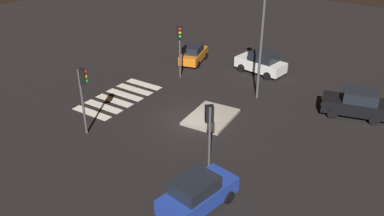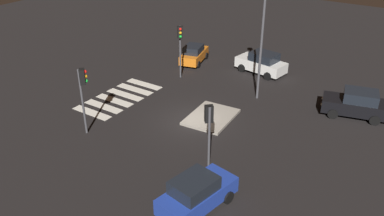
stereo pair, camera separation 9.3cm
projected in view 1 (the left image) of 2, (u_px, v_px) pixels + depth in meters
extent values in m
plane|color=black|center=(192.00, 121.00, 27.23)|extent=(80.00, 80.00, 0.00)
cube|color=gray|center=(211.00, 117.00, 27.56)|extent=(3.90, 3.05, 0.18)
cube|color=silver|center=(260.00, 65.00, 34.34)|extent=(2.45, 4.44, 0.86)
cube|color=black|center=(264.00, 57.00, 33.82)|extent=(1.96, 2.39, 0.70)
cylinder|color=black|center=(242.00, 68.00, 34.72)|extent=(0.35, 0.71, 0.68)
cylinder|color=black|center=(253.00, 62.00, 35.87)|extent=(0.35, 0.71, 0.68)
cylinder|color=black|center=(267.00, 76.00, 33.16)|extent=(0.35, 0.71, 0.68)
cylinder|color=black|center=(279.00, 70.00, 34.32)|extent=(0.35, 0.71, 0.68)
sphere|color=#F2EABF|center=(237.00, 60.00, 35.24)|extent=(0.23, 0.23, 0.23)
sphere|color=#F2EABF|center=(244.00, 57.00, 35.89)|extent=(0.23, 0.23, 0.23)
cube|color=#1E389E|center=(198.00, 195.00, 19.42)|extent=(4.35, 2.49, 0.84)
cube|color=black|center=(195.00, 185.00, 18.90)|extent=(2.36, 1.96, 0.68)
cylinder|color=black|center=(203.00, 182.00, 20.93)|extent=(0.69, 0.36, 0.66)
cylinder|color=black|center=(229.00, 197.00, 19.87)|extent=(0.69, 0.36, 0.66)
cylinder|color=black|center=(167.00, 206.00, 19.31)|extent=(0.69, 0.36, 0.66)
sphere|color=#F2EABF|center=(218.00, 173.00, 20.99)|extent=(0.22, 0.22, 0.22)
sphere|color=#F2EABF|center=(232.00, 181.00, 20.40)|extent=(0.22, 0.22, 0.22)
cube|color=orange|center=(194.00, 55.00, 36.55)|extent=(3.99, 2.45, 0.76)
cube|color=black|center=(193.00, 49.00, 36.04)|extent=(2.20, 1.87, 0.61)
cylinder|color=black|center=(190.00, 54.00, 37.90)|extent=(0.63, 0.36, 0.60)
cylinder|color=black|center=(206.00, 56.00, 37.45)|extent=(0.63, 0.36, 0.60)
cylinder|color=black|center=(181.00, 62.00, 35.97)|extent=(0.63, 0.36, 0.60)
cylinder|color=black|center=(198.00, 65.00, 35.52)|extent=(0.63, 0.36, 0.60)
sphere|color=#F2EABF|center=(195.00, 49.00, 38.20)|extent=(0.20, 0.20, 0.20)
sphere|color=#F2EABF|center=(204.00, 50.00, 37.95)|extent=(0.20, 0.20, 0.20)
cube|color=black|center=(354.00, 106.00, 27.63)|extent=(2.79, 4.58, 0.87)
cube|color=black|center=(361.00, 96.00, 27.18)|extent=(2.13, 2.52, 0.71)
cylinder|color=black|center=(333.00, 114.00, 27.45)|extent=(0.40, 0.73, 0.69)
cylinder|color=black|center=(334.00, 102.00, 28.95)|extent=(0.40, 0.73, 0.69)
cylinder|color=black|center=(374.00, 120.00, 26.67)|extent=(0.40, 0.73, 0.69)
cylinder|color=black|center=(373.00, 108.00, 28.17)|extent=(0.40, 0.73, 0.69)
sphere|color=#F2EABF|center=(322.00, 104.00, 27.82)|extent=(0.23, 0.23, 0.23)
sphere|color=#F2EABF|center=(323.00, 98.00, 28.66)|extent=(0.23, 0.23, 0.23)
cylinder|color=#47474C|center=(83.00, 102.00, 24.87)|extent=(0.14, 0.14, 4.36)
cube|color=black|center=(82.00, 77.00, 24.11)|extent=(0.54, 0.54, 0.96)
sphere|color=red|center=(85.00, 72.00, 24.01)|extent=(0.22, 0.22, 0.22)
sphere|color=orange|center=(86.00, 76.00, 24.15)|extent=(0.22, 0.22, 0.22)
sphere|color=green|center=(86.00, 81.00, 24.29)|extent=(0.22, 0.22, 0.22)
cylinder|color=#47474C|center=(180.00, 52.00, 32.77)|extent=(0.14, 0.14, 4.41)
cube|color=black|center=(180.00, 32.00, 31.81)|extent=(0.53, 0.54, 0.96)
sphere|color=red|center=(180.00, 29.00, 31.50)|extent=(0.22, 0.22, 0.22)
sphere|color=orange|center=(180.00, 33.00, 31.64)|extent=(0.22, 0.22, 0.22)
sphere|color=green|center=(180.00, 37.00, 31.78)|extent=(0.22, 0.22, 0.22)
cylinder|color=#47474C|center=(209.00, 139.00, 21.59)|extent=(0.14, 0.14, 3.87)
cube|color=black|center=(209.00, 114.00, 21.06)|extent=(0.53, 0.54, 0.96)
sphere|color=red|center=(209.00, 107.00, 21.10)|extent=(0.22, 0.22, 0.22)
sphere|color=orange|center=(209.00, 112.00, 21.24)|extent=(0.22, 0.22, 0.22)
sphere|color=green|center=(208.00, 117.00, 21.38)|extent=(0.22, 0.22, 0.22)
cylinder|color=#47474C|center=(261.00, 44.00, 28.41)|extent=(0.18, 0.18, 8.40)
cube|color=silver|center=(144.00, 84.00, 32.50)|extent=(0.70, 3.20, 0.02)
cube|color=silver|center=(135.00, 89.00, 31.65)|extent=(0.70, 3.20, 0.02)
cube|color=silver|center=(125.00, 95.00, 30.80)|extent=(0.70, 3.20, 0.02)
cube|color=silver|center=(114.00, 100.00, 29.95)|extent=(0.70, 3.20, 0.02)
cube|color=silver|center=(103.00, 106.00, 29.09)|extent=(0.70, 3.20, 0.02)
cube|color=silver|center=(92.00, 113.00, 28.24)|extent=(0.70, 3.20, 0.02)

